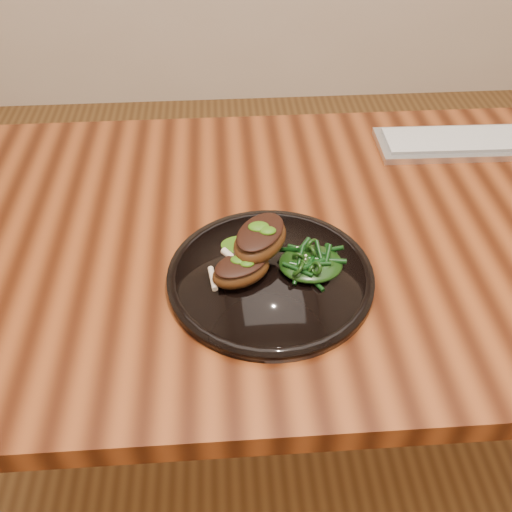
{
  "coord_description": "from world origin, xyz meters",
  "views": [
    {
      "loc": [
        -0.22,
        -0.76,
        1.37
      ],
      "look_at": [
        -0.18,
        -0.1,
        0.78
      ],
      "focal_mm": 40.0,
      "sensor_mm": 36.0,
      "label": 1
    }
  ],
  "objects": [
    {
      "name": "keyboard",
      "position": [
        0.31,
        0.24,
        0.76
      ],
      "size": [
        0.42,
        0.14,
        0.02
      ],
      "color": "silver",
      "rests_on": "desk"
    },
    {
      "name": "herb_smear",
      "position": [
        -0.2,
        -0.06,
        0.77
      ],
      "size": [
        0.07,
        0.05,
        0.0
      ],
      "primitive_type": "ellipsoid",
      "color": "#1F4C08",
      "rests_on": "plate"
    },
    {
      "name": "greens_heap",
      "position": [
        -0.09,
        -0.13,
        0.78
      ],
      "size": [
        0.1,
        0.09,
        0.04
      ],
      "color": "black",
      "rests_on": "plate"
    },
    {
      "name": "desk",
      "position": [
        0.0,
        0.0,
        0.67
      ],
      "size": [
        1.6,
        0.8,
        0.75
      ],
      "color": "#361306",
      "rests_on": "ground"
    },
    {
      "name": "lamb_chop_back",
      "position": [
        -0.17,
        -0.1,
        0.81
      ],
      "size": [
        0.12,
        0.13,
        0.05
      ],
      "color": "#46240D",
      "rests_on": "plate"
    },
    {
      "name": "lamb_chop_front",
      "position": [
        -0.2,
        -0.14,
        0.79
      ],
      "size": [
        0.11,
        0.1,
        0.04
      ],
      "color": "#46240D",
      "rests_on": "plate"
    },
    {
      "name": "plate",
      "position": [
        -0.16,
        -0.13,
        0.76
      ],
      "size": [
        0.32,
        0.32,
        0.02
      ],
      "color": "black",
      "rests_on": "desk"
    }
  ]
}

